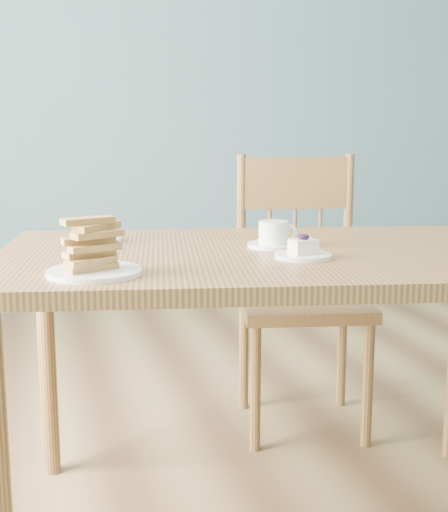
# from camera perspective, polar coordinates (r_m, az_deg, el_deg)

# --- Properties ---
(room) EXTENTS (5.01, 5.01, 2.71)m
(room) POSITION_cam_1_polar(r_m,az_deg,el_deg) (2.06, 9.33, 16.56)
(room) COLOR #9F7C4A
(room) RESTS_ON ground
(dining_table) EXTENTS (1.61, 1.10, 0.79)m
(dining_table) POSITION_cam_1_polar(r_m,az_deg,el_deg) (1.93, 4.20, -1.90)
(dining_table) COLOR olive
(dining_table) RESTS_ON ground
(dining_chair) EXTENTS (0.54, 0.52, 1.01)m
(dining_chair) POSITION_cam_1_polar(r_m,az_deg,el_deg) (2.67, 6.19, -2.71)
(dining_chair) COLOR olive
(dining_chair) RESTS_ON ground
(cheesecake_plate_near) EXTENTS (0.15, 0.15, 0.06)m
(cheesecake_plate_near) POSITION_cam_1_polar(r_m,az_deg,el_deg) (1.82, 6.35, 0.34)
(cheesecake_plate_near) COLOR white
(cheesecake_plate_near) RESTS_ON dining_table
(cheesecake_plate_far) EXTENTS (0.15, 0.15, 0.06)m
(cheesecake_plate_far) POSITION_cam_1_polar(r_m,az_deg,el_deg) (2.08, -10.30, 1.54)
(cheesecake_plate_far) COLOR white
(cheesecake_plate_far) RESTS_ON dining_table
(coffee_cup) EXTENTS (0.14, 0.14, 0.07)m
(coffee_cup) POSITION_cam_1_polar(r_m,az_deg,el_deg) (1.97, 4.01, 1.61)
(coffee_cup) COLOR white
(coffee_cup) RESTS_ON dining_table
(biscotti_plate) EXTENTS (0.22, 0.22, 0.13)m
(biscotti_plate) POSITION_cam_1_polar(r_m,az_deg,el_deg) (1.63, -10.37, 0.07)
(biscotti_plate) COLOR white
(biscotti_plate) RESTS_ON dining_table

